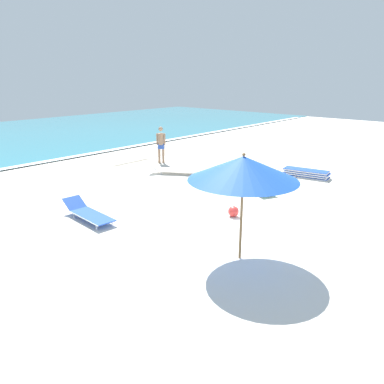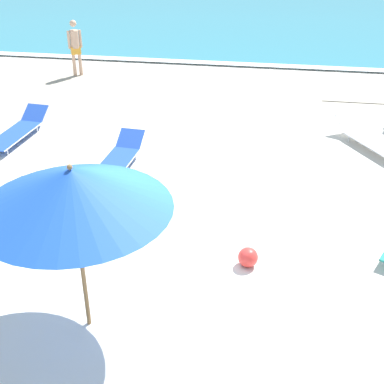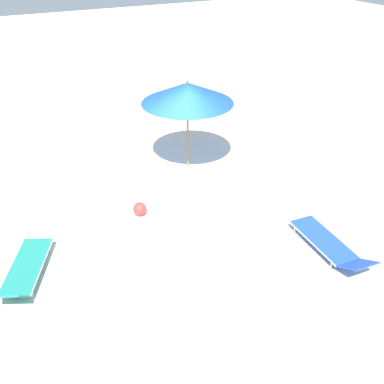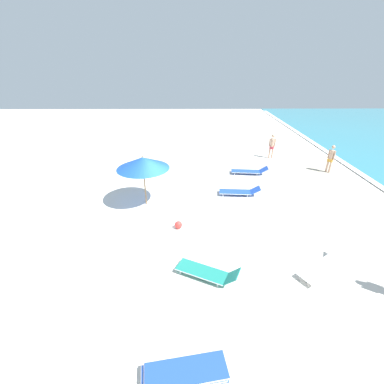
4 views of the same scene
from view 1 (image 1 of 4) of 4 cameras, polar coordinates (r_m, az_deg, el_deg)
ground_plane at (r=10.72m, az=4.05°, el=-5.67°), size 60.00×60.00×0.16m
beach_umbrella at (r=8.25m, az=7.82°, el=3.57°), size 2.46×2.46×2.50m
lounger_stack at (r=16.48m, az=17.02°, el=2.74°), size 0.90×1.98×0.32m
sun_lounger_under_umbrella at (r=16.35m, az=-2.99°, el=3.54°), size 1.66×2.17×0.52m
sun_lounger_beside_umbrella at (r=14.18m, az=9.32°, el=1.20°), size 1.43×2.14×0.58m
sun_lounger_near_water_right at (r=11.53m, az=-15.54°, el=-3.07°), size 0.76×2.15×0.47m
beachgoer_wading_adult at (r=18.29m, az=-4.75°, el=7.51°), size 0.32×0.38×1.76m
beach_ball at (r=11.41m, az=6.33°, el=-2.96°), size 0.33×0.33×0.33m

